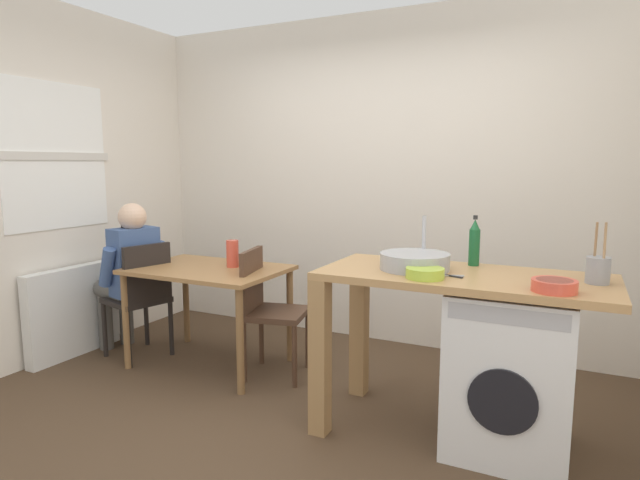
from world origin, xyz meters
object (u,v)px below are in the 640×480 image
object	(u,v)px
washing_machine	(510,371)
vase	(233,254)
dining_table	(208,280)
seated_person	(129,270)
mixing_bowl	(425,272)
chair_opposite	(266,305)
utensil_crock	(598,269)
colander	(554,285)
chair_person_seat	(141,294)
bottle_tall_green	(474,243)

from	to	relation	value
washing_machine	vase	distance (m)	2.07
dining_table	seated_person	bearing A→B (deg)	-173.71
washing_machine	mixing_bowl	size ratio (longest dim) A/B	4.42
dining_table	chair_opposite	distance (m)	0.50
dining_table	seated_person	world-z (taller)	seated_person
utensil_crock	dining_table	bearing A→B (deg)	175.04
dining_table	colander	bearing A→B (deg)	-11.80
mixing_bowl	colander	bearing A→B (deg)	-1.90
dining_table	washing_machine	xyz separation A→B (m)	(2.15, -0.27, -0.21)
vase	seated_person	bearing A→B (deg)	-168.25
dining_table	mixing_bowl	world-z (taller)	mixing_bowl
vase	colander	bearing A→B (deg)	-15.05
dining_table	chair_person_seat	size ratio (longest dim) A/B	1.22
dining_table	colander	xyz separation A→B (m)	(2.34, -0.49, 0.31)
bottle_tall_green	colander	distance (m)	0.66
seated_person	chair_person_seat	bearing A→B (deg)	-90.00
dining_table	utensil_crock	size ratio (longest dim) A/B	3.67
dining_table	utensil_crock	bearing A→B (deg)	-4.96
chair_opposite	vase	xyz separation A→B (m)	(-0.33, 0.07, 0.33)
mixing_bowl	chair_opposite	bearing A→B (deg)	158.27
seated_person	washing_machine	distance (m)	2.87
chair_opposite	colander	xyz separation A→B (m)	(1.86, -0.52, 0.44)
washing_machine	vase	size ratio (longest dim) A/B	4.31
bottle_tall_green	utensil_crock	distance (m)	0.66
chair_opposite	mixing_bowl	world-z (taller)	mixing_bowl
chair_opposite	colander	size ratio (longest dim) A/B	4.50
dining_table	washing_machine	distance (m)	2.18
mixing_bowl	dining_table	bearing A→B (deg)	164.90
chair_person_seat	utensil_crock	size ratio (longest dim) A/B	3.00
vase	washing_machine	bearing A→B (deg)	-10.50
chair_person_seat	mixing_bowl	world-z (taller)	mixing_bowl
utensil_crock	colander	bearing A→B (deg)	-123.70
dining_table	colander	distance (m)	2.41
chair_person_seat	utensil_crock	world-z (taller)	utensil_crock
colander	chair_opposite	bearing A→B (deg)	164.34
dining_table	colander	world-z (taller)	colander
seated_person	dining_table	bearing A→B (deg)	-68.65
chair_person_seat	seated_person	distance (m)	0.23
washing_machine	chair_opposite	bearing A→B (deg)	169.70
dining_table	washing_machine	size ratio (longest dim) A/B	1.28
mixing_bowl	seated_person	bearing A→B (deg)	170.90
washing_machine	mixing_bowl	bearing A→B (deg)	-154.47
dining_table	chair_opposite	bearing A→B (deg)	3.97
washing_machine	utensil_crock	size ratio (longest dim) A/B	2.87
bottle_tall_green	colander	bearing A→B (deg)	-47.19
seated_person	vase	bearing A→B (deg)	-63.19
utensil_crock	washing_machine	bearing A→B (deg)	-171.90
seated_person	vase	size ratio (longest dim) A/B	6.02
chair_opposite	washing_machine	xyz separation A→B (m)	(1.67, -0.30, -0.08)
seated_person	utensil_crock	size ratio (longest dim) A/B	4.01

